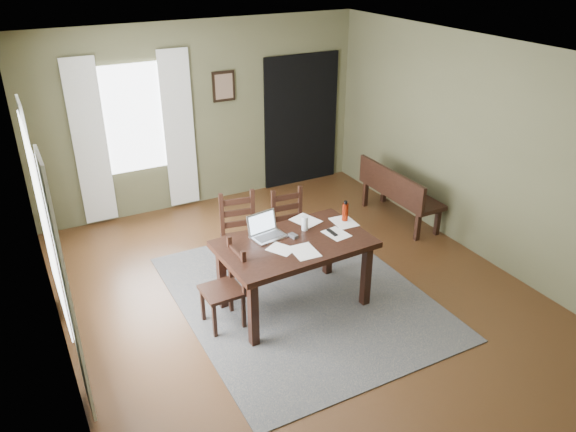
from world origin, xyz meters
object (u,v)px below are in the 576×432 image
chair_end (226,287)px  water_bottle (345,212)px  chair_back_right (291,229)px  laptop (266,230)px  bench (397,190)px  chair_back_left (241,237)px  dining_table (294,250)px

chair_end → water_bottle: water_bottle is taller
chair_back_right → laptop: size_ratio=2.41×
chair_end → chair_back_right: size_ratio=0.96×
chair_end → chair_back_right: (1.18, 0.79, 0.02)m
water_bottle → chair_back_right: bearing=116.4°
laptop → water_bottle: same height
bench → chair_back_left: bearing=96.0°
bench → laptop: 2.68m
dining_table → chair_end: bearing=173.7°
chair_back_left → bench: bearing=15.2°
chair_back_left → water_bottle: water_bottle is taller
chair_back_right → water_bottle: 0.88m
chair_back_left → chair_back_right: (0.64, -0.06, -0.03)m
dining_table → chair_back_left: (-0.24, 0.90, -0.21)m
chair_end → laptop: bearing=109.4°
chair_end → chair_back_left: chair_back_left is taller
chair_back_right → bench: 1.91m
chair_end → dining_table: bearing=84.7°
bench → laptop: laptop is taller
chair_end → laptop: size_ratio=2.32×
dining_table → laptop: (-0.21, 0.27, 0.16)m
chair_back_left → chair_end: bearing=-113.3°
chair_back_left → bench: chair_back_left is taller
chair_back_right → water_bottle: size_ratio=3.93×
chair_end → water_bottle: 1.59m
dining_table → bench: size_ratio=1.15×
dining_table → chair_end: size_ratio=1.79×
chair_end → chair_back_left: bearing=146.1°
dining_table → water_bottle: water_bottle is taller
chair_back_left → laptop: 0.73m
bench → chair_end: bearing=109.9°
chair_back_right → water_bottle: bearing=-58.8°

